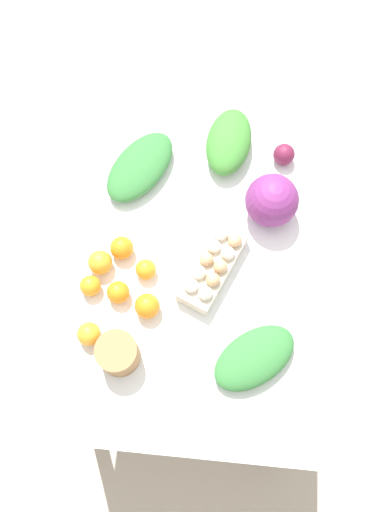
# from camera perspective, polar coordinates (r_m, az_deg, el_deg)

# --- Properties ---
(ground_plane) EXTENTS (8.00, 8.00, 0.00)m
(ground_plane) POSITION_cam_1_polar(r_m,az_deg,el_deg) (2.32, -0.00, -6.83)
(ground_plane) COLOR #B2A899
(dining_table) EXTENTS (1.19, 0.84, 0.75)m
(dining_table) POSITION_cam_1_polar(r_m,az_deg,el_deg) (1.71, -0.00, -1.59)
(dining_table) COLOR silver
(dining_table) RESTS_ON ground_plane
(cabbage_purple) EXTENTS (0.17, 0.17, 0.17)m
(cabbage_purple) POSITION_cam_1_polar(r_m,az_deg,el_deg) (1.61, 9.11, 6.27)
(cabbage_purple) COLOR #7A2D75
(cabbage_purple) RESTS_ON dining_table
(egg_carton) EXTENTS (0.30, 0.21, 0.09)m
(egg_carton) POSITION_cam_1_polar(r_m,az_deg,el_deg) (1.55, 2.41, -1.15)
(egg_carton) COLOR beige
(egg_carton) RESTS_ON dining_table
(paper_bag) EXTENTS (0.12, 0.12, 0.11)m
(paper_bag) POSITION_cam_1_polar(r_m,az_deg,el_deg) (1.48, -8.46, -10.96)
(paper_bag) COLOR #997047
(paper_bag) RESTS_ON dining_table
(greens_bunch_dandelion) EXTENTS (0.28, 0.18, 0.10)m
(greens_bunch_dandelion) POSITION_cam_1_polar(r_m,az_deg,el_deg) (1.75, 4.23, 12.90)
(greens_bunch_dandelion) COLOR #3D8433
(greens_bunch_dandelion) RESTS_ON dining_table
(greens_bunch_kale) EXTENTS (0.29, 0.30, 0.07)m
(greens_bunch_kale) POSITION_cam_1_polar(r_m,az_deg,el_deg) (1.50, 7.15, -11.45)
(greens_bunch_kale) COLOR #337538
(greens_bunch_kale) RESTS_ON dining_table
(greens_bunch_chard) EXTENTS (0.34, 0.29, 0.07)m
(greens_bunch_chard) POSITION_cam_1_polar(r_m,az_deg,el_deg) (1.72, -5.95, 10.13)
(greens_bunch_chard) COLOR #337538
(greens_bunch_chard) RESTS_ON dining_table
(beet_root) EXTENTS (0.07, 0.07, 0.07)m
(beet_root) POSITION_cam_1_polar(r_m,az_deg,el_deg) (1.76, 10.47, 11.34)
(beet_root) COLOR maroon
(beet_root) RESTS_ON dining_table
(orange_0) EXTENTS (0.07, 0.07, 0.07)m
(orange_0) POSITION_cam_1_polar(r_m,az_deg,el_deg) (1.55, -8.43, -4.13)
(orange_0) COLOR orange
(orange_0) RESTS_ON dining_table
(orange_1) EXTENTS (0.08, 0.08, 0.08)m
(orange_1) POSITION_cam_1_polar(r_m,az_deg,el_deg) (1.58, -10.46, -0.72)
(orange_1) COLOR orange
(orange_1) RESTS_ON dining_table
(orange_2) EXTENTS (0.07, 0.07, 0.07)m
(orange_2) POSITION_cam_1_polar(r_m,az_deg,el_deg) (1.56, -5.31, -1.53)
(orange_2) COLOR orange
(orange_2) RESTS_ON dining_table
(orange_3) EXTENTS (0.07, 0.07, 0.07)m
(orange_3) POSITION_cam_1_polar(r_m,az_deg,el_deg) (1.59, -8.03, 0.92)
(orange_3) COLOR orange
(orange_3) RESTS_ON dining_table
(orange_4) EXTENTS (0.07, 0.07, 0.07)m
(orange_4) POSITION_cam_1_polar(r_m,az_deg,el_deg) (1.53, -11.69, -8.72)
(orange_4) COLOR orange
(orange_4) RESTS_ON dining_table
(orange_5) EXTENTS (0.07, 0.07, 0.07)m
(orange_5) POSITION_cam_1_polar(r_m,az_deg,el_deg) (1.57, -11.55, -3.35)
(orange_5) COLOR orange
(orange_5) RESTS_ON dining_table
(orange_6) EXTENTS (0.08, 0.08, 0.08)m
(orange_6) POSITION_cam_1_polar(r_m,az_deg,el_deg) (1.52, -5.14, -5.72)
(orange_6) COLOR orange
(orange_6) RESTS_ON dining_table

